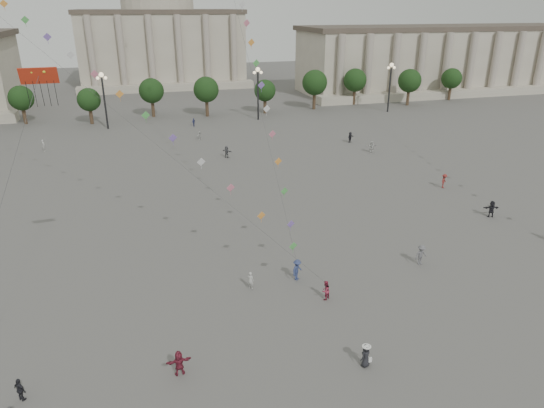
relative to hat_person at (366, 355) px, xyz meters
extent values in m
plane|color=#4E4C49|center=(-3.19, 4.57, -0.87)|extent=(360.00, 360.00, 0.00)
cube|color=#A89F8D|center=(71.81, 99.57, 7.13)|extent=(80.00, 22.00, 16.00)
cube|color=#4B4037|center=(71.81, 99.57, 15.73)|extent=(81.60, 22.44, 1.20)
cube|color=#A89F8D|center=(71.81, 86.57, 0.13)|extent=(84.00, 4.00, 2.00)
cube|color=#A89F8D|center=(-3.19, 134.57, 9.13)|extent=(46.00, 30.00, 20.00)
cube|color=#4B4037|center=(-3.19, 134.57, 19.73)|extent=(46.92, 30.60, 1.20)
cube|color=#A89F8D|center=(-3.19, 117.57, 0.13)|extent=(48.30, 4.00, 2.00)
cylinder|color=#A89F8D|center=(-3.19, 134.57, 21.63)|extent=(21.00, 21.00, 5.00)
cylinder|color=#38291C|center=(-33.19, 82.57, 0.89)|extent=(0.70, 0.70, 3.52)
sphere|color=black|center=(-33.19, 82.57, 4.57)|extent=(5.12, 5.12, 5.12)
cylinder|color=#38291C|center=(-21.19, 82.57, 0.89)|extent=(0.70, 0.70, 3.52)
sphere|color=black|center=(-21.19, 82.57, 4.57)|extent=(5.12, 5.12, 5.12)
cylinder|color=#38291C|center=(-9.19, 82.57, 0.89)|extent=(0.70, 0.70, 3.52)
sphere|color=black|center=(-9.19, 82.57, 4.57)|extent=(5.12, 5.12, 5.12)
cylinder|color=#38291C|center=(2.81, 82.57, 0.89)|extent=(0.70, 0.70, 3.52)
sphere|color=black|center=(2.81, 82.57, 4.57)|extent=(5.12, 5.12, 5.12)
cylinder|color=#38291C|center=(14.81, 82.57, 0.89)|extent=(0.70, 0.70, 3.52)
sphere|color=black|center=(14.81, 82.57, 4.57)|extent=(5.12, 5.12, 5.12)
cylinder|color=#38291C|center=(26.81, 82.57, 0.89)|extent=(0.70, 0.70, 3.52)
sphere|color=black|center=(26.81, 82.57, 4.57)|extent=(5.12, 5.12, 5.12)
cylinder|color=#38291C|center=(38.81, 82.57, 0.89)|extent=(0.70, 0.70, 3.52)
sphere|color=black|center=(38.81, 82.57, 4.57)|extent=(5.12, 5.12, 5.12)
cylinder|color=#38291C|center=(50.81, 82.57, 0.89)|extent=(0.70, 0.70, 3.52)
sphere|color=black|center=(50.81, 82.57, 4.57)|extent=(5.12, 5.12, 5.12)
cylinder|color=#38291C|center=(62.81, 82.57, 0.89)|extent=(0.70, 0.70, 3.52)
sphere|color=black|center=(62.81, 82.57, 4.57)|extent=(5.12, 5.12, 5.12)
cylinder|color=#262628|center=(-18.19, 74.57, 4.13)|extent=(0.36, 0.36, 10.00)
sphere|color=#FFE5B2|center=(-18.19, 74.57, 9.33)|extent=(0.90, 0.90, 0.90)
sphere|color=#FFE5B2|center=(-18.89, 74.57, 8.73)|extent=(0.60, 0.60, 0.60)
sphere|color=#FFE5B2|center=(-17.49, 74.57, 8.73)|extent=(0.60, 0.60, 0.60)
cylinder|color=#262628|center=(11.81, 74.57, 4.13)|extent=(0.36, 0.36, 10.00)
sphere|color=#FFE5B2|center=(11.81, 74.57, 9.33)|extent=(0.90, 0.90, 0.90)
sphere|color=#FFE5B2|center=(11.11, 74.57, 8.73)|extent=(0.60, 0.60, 0.60)
sphere|color=#FFE5B2|center=(12.51, 74.57, 8.73)|extent=(0.60, 0.60, 0.60)
cylinder|color=#262628|center=(41.81, 74.57, 4.13)|extent=(0.36, 0.36, 10.00)
sphere|color=#FFE5B2|center=(41.81, 74.57, 9.33)|extent=(0.90, 0.90, 0.90)
sphere|color=#FFE5B2|center=(41.11, 74.57, 8.73)|extent=(0.60, 0.60, 0.60)
sphere|color=#FFE5B2|center=(42.51, 74.57, 8.73)|extent=(0.60, 0.60, 0.60)
imported|color=navy|center=(-1.93, 72.23, -0.08)|extent=(0.95, 0.91, 1.58)
imported|color=black|center=(24.41, 18.45, 0.08)|extent=(1.85, 0.96, 1.91)
imported|color=beige|center=(-2.25, 61.54, -0.12)|extent=(1.15, 1.41, 1.51)
imported|color=#5D5C60|center=(10.88, 11.01, 0.10)|extent=(1.35, 0.90, 1.94)
imported|color=beige|center=(23.38, 45.78, 0.07)|extent=(1.79, 0.69, 1.88)
imported|color=maroon|center=(24.86, 28.11, 0.06)|extent=(1.37, 1.32, 1.87)
imported|color=black|center=(22.62, 52.41, 0.05)|extent=(1.70, 1.45, 1.84)
imported|color=#B3B2AE|center=(-27.75, 61.00, 0.09)|extent=(0.50, 0.73, 1.93)
imported|color=#59595D|center=(0.26, 49.24, 0.07)|extent=(1.62, 1.63, 1.88)
imported|color=#ADADA9|center=(-5.05, 11.25, -0.09)|extent=(0.68, 0.64, 1.57)
imported|color=black|center=(-21.15, 2.88, -0.08)|extent=(0.94, 0.91, 1.58)
imported|color=maroon|center=(-11.81, 2.55, 0.01)|extent=(1.66, 0.64, 1.76)
imported|color=maroon|center=(0.38, 8.05, -0.04)|extent=(1.02, 0.97, 1.66)
imported|color=navy|center=(-0.84, 11.55, 0.09)|extent=(1.41, 1.35, 1.93)
imported|color=black|center=(0.00, 0.00, -0.04)|extent=(0.96, 0.84, 1.66)
cone|color=white|center=(0.00, 0.00, 0.75)|extent=(0.52, 0.52, 0.14)
cylinder|color=white|center=(0.00, 0.00, 0.69)|extent=(0.60, 0.60, 0.02)
cube|color=white|center=(0.25, -0.15, -0.32)|extent=(0.22, 0.10, 0.35)
cube|color=red|center=(-18.27, 10.10, 17.15)|extent=(2.23, 0.64, 1.02)
cube|color=#167C2B|center=(-18.62, 10.06, 17.40)|extent=(0.36, 0.21, 0.34)
cube|color=#1D4E9D|center=(-17.92, 10.06, 17.40)|extent=(0.36, 0.21, 0.34)
sphere|color=yellow|center=(-18.62, 10.02, 17.40)|extent=(0.20, 0.20, 0.20)
sphere|color=yellow|center=(-17.92, 10.02, 17.40)|extent=(0.20, 0.20, 0.20)
cylinder|color=#3F3F3F|center=(-22.27, 32.41, 17.95)|extent=(0.02, 0.02, 75.01)
cube|color=#4FAC4F|center=(-1.68, 10.26, 3.13)|extent=(0.76, 0.25, 0.76)
cube|color=orange|center=(-3.74, 12.48, 5.14)|extent=(0.76, 0.25, 0.76)
cube|color=#CD6D84|center=(-5.80, 14.69, 7.00)|extent=(0.76, 0.25, 0.76)
cube|color=silver|center=(-7.86, 16.90, 8.76)|extent=(0.76, 0.25, 0.76)
cube|color=#7858B1|center=(-9.92, 19.12, 10.46)|extent=(0.76, 0.25, 0.76)
cube|color=#4FAC4F|center=(-11.98, 21.33, 12.11)|extent=(0.76, 0.25, 0.76)
cube|color=orange|center=(-14.04, 23.55, 13.72)|extent=(0.76, 0.25, 0.76)
cube|color=#CD6D84|center=(-16.09, 25.76, 15.29)|extent=(0.76, 0.25, 0.76)
cube|color=silver|center=(-18.15, 27.98, 16.84)|extent=(0.76, 0.25, 0.76)
cube|color=#7858B1|center=(-20.21, 30.19, 18.36)|extent=(0.76, 0.25, 0.76)
cube|color=#4FAC4F|center=(-22.27, 32.41, 19.85)|extent=(0.76, 0.25, 0.76)
cube|color=orange|center=(-24.33, 34.62, 21.33)|extent=(0.76, 0.25, 0.76)
cube|color=#7858B1|center=(-0.83, 13.55, 3.54)|extent=(0.76, 0.25, 0.76)
cube|color=#4FAC4F|center=(-0.82, 15.54, 5.87)|extent=(0.76, 0.25, 0.76)
cube|color=orange|center=(-0.80, 17.53, 8.03)|extent=(0.76, 0.25, 0.76)
cube|color=#CD6D84|center=(-0.79, 19.53, 10.09)|extent=(0.76, 0.25, 0.76)
cube|color=silver|center=(-0.78, 21.52, 12.06)|extent=(0.76, 0.25, 0.76)
cube|color=#7858B1|center=(-0.77, 23.51, 13.98)|extent=(0.76, 0.25, 0.76)
cube|color=#4FAC4F|center=(-0.76, 25.51, 15.85)|extent=(0.76, 0.25, 0.76)
cube|color=orange|center=(-0.75, 27.50, 17.68)|extent=(0.76, 0.25, 0.76)
cube|color=#CD6D84|center=(-0.74, 29.49, 19.47)|extent=(0.76, 0.25, 0.76)
cube|color=silver|center=(-0.73, 31.48, 21.24)|extent=(0.76, 0.25, 0.76)
camera|label=1|loc=(-12.86, -22.85, 21.05)|focal=32.00mm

